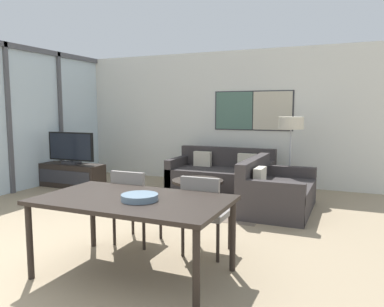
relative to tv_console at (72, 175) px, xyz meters
name	(u,v)px	position (x,y,z in m)	size (l,w,h in m)	color
ground_plane	(8,280)	(2.36, -3.57, -0.24)	(24.00, 24.00, 0.00)	#9E896B
wall_back	(212,117)	(2.39, 1.77, 1.17)	(7.06, 0.09, 2.80)	silver
window_wall_left	(7,112)	(-0.66, -0.90, 1.29)	(0.07, 5.34, 2.80)	silver
area_rug	(198,204)	(2.90, -0.27, -0.23)	(2.34, 1.64, 0.01)	#706051
tv_console	(72,175)	(0.00, 0.00, 0.00)	(1.37, 0.47, 0.48)	black
television	(71,148)	(0.00, 0.00, 0.56)	(1.10, 0.20, 0.64)	#2D2D33
sofa_main	(222,176)	(2.90, 0.98, 0.03)	(1.98, 0.97, 0.81)	#383333
sofa_side	(274,193)	(4.14, -0.14, 0.03)	(0.97, 1.61, 0.81)	#383333
coffee_table	(198,186)	(2.90, -0.27, 0.07)	(0.86, 0.86, 0.41)	black
dining_table	(133,205)	(3.37, -2.99, 0.45)	(1.80, 1.04, 0.75)	black
dining_chair_left	(134,201)	(2.93, -2.28, 0.27)	(0.46, 0.46, 0.88)	gray
dining_chair_centre	(204,209)	(3.81, -2.27, 0.27)	(0.46, 0.46, 0.88)	gray
fruit_bowl	(140,197)	(3.48, -3.05, 0.55)	(0.34, 0.34, 0.06)	slate
floor_lamp	(291,127)	(4.22, 0.91, 1.03)	(0.44, 0.44, 1.45)	#2D2D33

